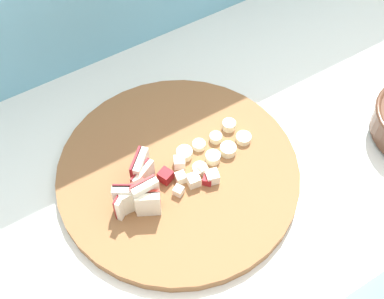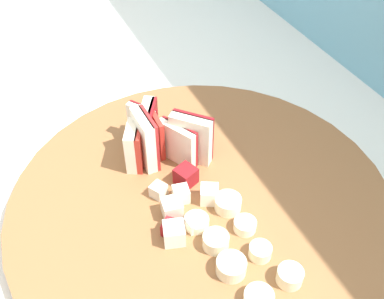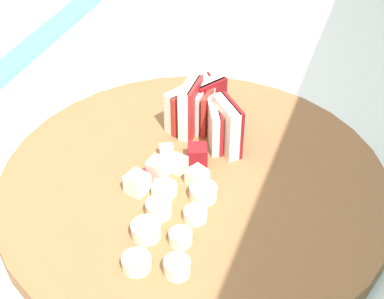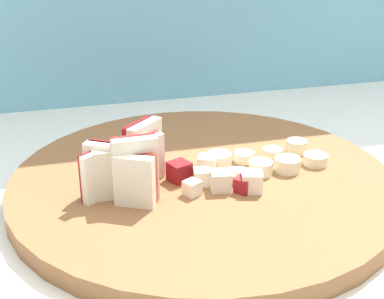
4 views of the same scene
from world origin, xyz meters
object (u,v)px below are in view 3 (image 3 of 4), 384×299
(apple_wedge_fan, at_px, (205,112))
(apple_dice_pile, at_px, (169,170))
(cutting_board, at_px, (194,186))
(banana_slice_rows, at_px, (170,224))

(apple_wedge_fan, bearing_deg, apple_dice_pile, -6.15)
(cutting_board, distance_m, apple_wedge_fan, 0.10)
(apple_wedge_fan, height_order, apple_dice_pile, apple_wedge_fan)
(apple_wedge_fan, relative_size, banana_slice_rows, 0.75)
(apple_dice_pile, relative_size, banana_slice_rows, 0.69)
(apple_dice_pile, distance_m, banana_slice_rows, 0.08)
(apple_wedge_fan, distance_m, apple_dice_pile, 0.09)
(cutting_board, relative_size, apple_dice_pile, 4.52)
(cutting_board, bearing_deg, banana_slice_rows, 2.35)
(cutting_board, bearing_deg, apple_wedge_fan, -168.77)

